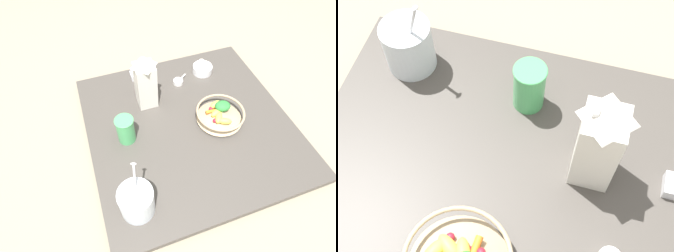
# 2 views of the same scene
# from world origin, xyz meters

# --- Properties ---
(ground_plane) EXTENTS (6.00, 6.00, 0.00)m
(ground_plane) POSITION_xyz_m (0.00, 0.00, 0.00)
(ground_plane) COLOR gray
(countertop) EXTENTS (0.90, 0.90, 0.04)m
(countertop) POSITION_xyz_m (0.00, 0.00, 0.02)
(countertop) COLOR #47423D
(countertop) RESTS_ON ground_plane
(fruit_bowl) EXTENTS (0.22, 0.22, 0.09)m
(fruit_bowl) POSITION_xyz_m (0.14, -0.02, 0.07)
(fruit_bowl) COLOR tan
(fruit_bowl) RESTS_ON countertop
(milk_carton) EXTENTS (0.09, 0.09, 0.27)m
(milk_carton) POSITION_xyz_m (-0.14, 0.19, 0.17)
(milk_carton) COLOR silver
(milk_carton) RESTS_ON countertop
(yogurt_tub) EXTENTS (0.12, 0.12, 0.23)m
(yogurt_tub) POSITION_xyz_m (-0.32, -0.30, 0.11)
(yogurt_tub) COLOR silver
(yogurt_tub) RESTS_ON countertop
(drinking_cup) EXTENTS (0.08, 0.08, 0.13)m
(drinking_cup) POSITION_xyz_m (-0.29, 0.01, 0.10)
(drinking_cup) COLOR #4CB266
(drinking_cup) RESTS_ON countertop
(spice_jar) EXTENTS (0.05, 0.05, 0.03)m
(spice_jar) POSITION_xyz_m (-0.15, 0.38, 0.05)
(spice_jar) COLOR silver
(spice_jar) RESTS_ON countertop
(measuring_scoop) EXTENTS (0.08, 0.07, 0.02)m
(measuring_scoop) POSITION_xyz_m (0.05, 0.26, 0.05)
(measuring_scoop) COLOR white
(measuring_scoop) RESTS_ON countertop
(garlic_bowl) EXTENTS (0.10, 0.10, 0.07)m
(garlic_bowl) POSITION_xyz_m (0.20, 0.30, 0.06)
(garlic_bowl) COLOR white
(garlic_bowl) RESTS_ON countertop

